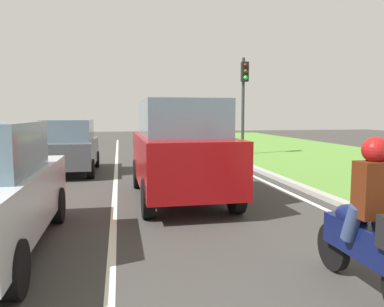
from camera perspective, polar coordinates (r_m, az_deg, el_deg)
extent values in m
plane|color=#383533|center=(13.30, -8.24, -2.64)|extent=(60.00, 60.00, 0.00)
cube|color=silver|center=(13.29, -11.26, -2.69)|extent=(0.12, 32.00, 0.01)
cube|color=silver|center=(13.93, 6.74, -2.23)|extent=(0.12, 32.00, 0.01)
cube|color=#548433|center=(16.08, 23.64, -1.49)|extent=(9.00, 48.00, 0.06)
cube|color=#9E9B93|center=(14.07, 8.69, -1.93)|extent=(0.24, 48.00, 0.12)
cube|color=maroon|center=(8.84, -1.87, -0.84)|extent=(1.96, 4.53, 1.10)
cube|color=slate|center=(8.63, -1.72, 5.32)|extent=(1.74, 2.72, 0.80)
cylinder|color=black|center=(10.32, -8.09, -2.99)|extent=(0.23, 0.76, 0.76)
cylinder|color=black|center=(10.57, 1.42, -2.73)|extent=(0.23, 0.76, 0.76)
cylinder|color=black|center=(7.32, -6.61, -6.67)|extent=(0.23, 0.76, 0.76)
cylinder|color=black|center=(7.67, 6.59, -6.10)|extent=(0.23, 0.76, 0.76)
cylinder|color=black|center=(7.41, -19.50, -7.30)|extent=(0.22, 0.64, 0.64)
cylinder|color=black|center=(4.67, -25.09, -15.41)|extent=(0.22, 0.64, 0.64)
cube|color=#474C51|center=(13.35, -17.75, 0.19)|extent=(1.66, 3.71, 0.80)
cube|color=slate|center=(13.06, -17.99, 3.32)|extent=(1.49, 1.91, 0.68)
cylinder|color=black|center=(14.74, -19.99, -0.93)|extent=(0.22, 0.60, 0.60)
cylinder|color=black|center=(14.57, -14.13, -0.83)|extent=(0.22, 0.60, 0.60)
cylinder|color=black|center=(12.29, -21.93, -2.31)|extent=(0.22, 0.60, 0.60)
cylinder|color=black|center=(12.08, -14.89, -2.22)|extent=(0.22, 0.60, 0.60)
cube|color=#0C143F|center=(4.65, 24.93, -12.09)|extent=(0.28, 1.40, 0.36)
ellipsoid|color=#0C143F|center=(4.86, 22.64, -8.50)|extent=(0.28, 0.50, 0.24)
cylinder|color=black|center=(5.29, 20.29, -12.90)|extent=(0.10, 0.60, 0.60)
cube|color=#4C1E0C|center=(4.46, 25.65, -4.91)|extent=(0.40, 0.26, 0.60)
sphere|color=maroon|center=(4.43, 25.66, 0.50)|extent=(0.28, 0.28, 0.28)
cylinder|color=navy|center=(4.55, 22.77, -9.50)|extent=(0.16, 0.29, 0.45)
cylinder|color=navy|center=(4.74, 26.25, -9.04)|extent=(0.16, 0.29, 0.45)
cylinder|color=#2D2D2D|center=(18.27, 7.60, 6.87)|extent=(0.14, 0.14, 4.56)
cube|color=black|center=(18.18, 7.87, 11.98)|extent=(0.32, 0.24, 0.90)
sphere|color=#3F0F0F|center=(18.09, 8.02, 12.90)|extent=(0.20, 0.20, 0.20)
sphere|color=#382B0C|center=(18.06, 8.01, 12.02)|extent=(0.20, 0.20, 0.20)
sphere|color=green|center=(18.03, 7.99, 11.14)|extent=(0.20, 0.20, 0.20)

